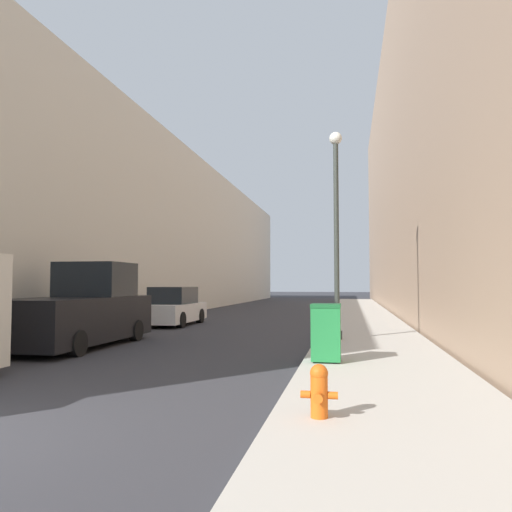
{
  "coord_description": "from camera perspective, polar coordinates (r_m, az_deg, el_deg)",
  "views": [
    {
      "loc": [
        4.88,
        -4.67,
        1.77
      ],
      "look_at": [
        0.8,
        16.95,
        2.98
      ],
      "focal_mm": 35.0,
      "sensor_mm": 36.0,
      "label": 1
    }
  ],
  "objects": [
    {
      "name": "lamppost",
      "position": [
        14.85,
        9.17,
        3.79
      ],
      "size": [
        0.37,
        0.37,
        6.1
      ],
      "color": "#2D332D",
      "rests_on": "sidewalk_right"
    },
    {
      "name": "pickup_truck",
      "position": [
        15.05,
        -19.28,
        -5.98
      ],
      "size": [
        2.16,
        5.46,
        2.4
      ],
      "color": "black",
      "rests_on": "ground"
    },
    {
      "name": "building_right_stone",
      "position": [
        32.57,
        25.56,
        9.89
      ],
      "size": [
        12.0,
        60.0,
        17.91
      ],
      "color": "#9E7F66",
      "rests_on": "ground"
    },
    {
      "name": "trash_bin",
      "position": [
        10.58,
        8.01,
        -8.59
      ],
      "size": [
        0.61,
        0.65,
        1.2
      ],
      "color": "#1E7538",
      "rests_on": "sidewalk_right"
    },
    {
      "name": "sidewalk_right",
      "position": [
        22.74,
        12.27,
        -7.36
      ],
      "size": [
        3.2,
        60.0,
        0.15
      ],
      "color": "#B7B2A8",
      "rests_on": "ground"
    },
    {
      "name": "fire_hydrant",
      "position": [
        6.29,
        7.22,
        -14.92
      ],
      "size": [
        0.45,
        0.34,
        0.64
      ],
      "color": "#D15614",
      "rests_on": "sidewalk_right"
    },
    {
      "name": "parked_sedan_near",
      "position": [
        21.71,
        -9.42,
        -5.85
      ],
      "size": [
        1.81,
        4.27,
        1.62
      ],
      "color": "silver",
      "rests_on": "ground"
    },
    {
      "name": "building_left_glass",
      "position": [
        34.59,
        -16.29,
        2.42
      ],
      "size": [
        12.0,
        60.0,
        10.11
      ],
      "color": "beige",
      "rests_on": "ground"
    }
  ]
}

